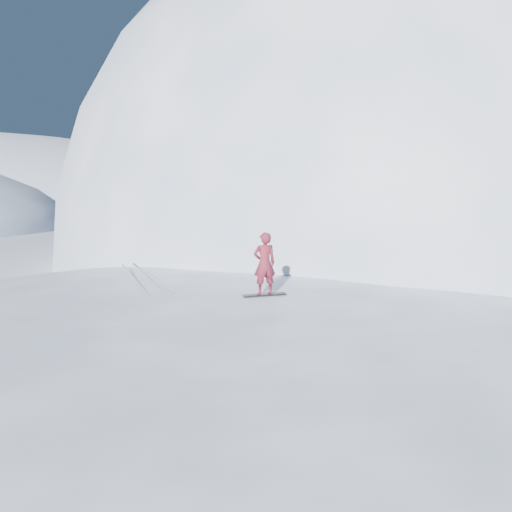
{
  "coord_description": "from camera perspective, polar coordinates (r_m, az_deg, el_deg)",
  "views": [
    {
      "loc": [
        -2.09,
        -12.05,
        5.82
      ],
      "look_at": [
        1.94,
        2.44,
        3.5
      ],
      "focal_mm": 32.0,
      "sensor_mm": 36.0,
      "label": 1
    }
  ],
  "objects": [
    {
      "name": "near_ridge",
      "position": [
        16.43,
        -3.75,
        -11.99
      ],
      "size": [
        36.0,
        28.0,
        4.8
      ],
      "primitive_type": "ellipsoid",
      "color": "white",
      "rests_on": "ground"
    },
    {
      "name": "peak_shoulder",
      "position": [
        34.75,
        5.07,
        -0.91
      ],
      "size": [
        28.0,
        24.0,
        18.0
      ],
      "primitive_type": "ellipsoid",
      "color": "white",
      "rests_on": "ground"
    },
    {
      "name": "board_tracks",
      "position": [
        18.0,
        -13.93,
        -2.38
      ],
      "size": [
        1.83,
        5.95,
        0.04
      ],
      "color": "silver",
      "rests_on": "ground"
    },
    {
      "name": "summit_peak",
      "position": [
        45.41,
        16.68,
        1.04
      ],
      "size": [
        60.0,
        56.0,
        56.0
      ],
      "primitive_type": "ellipsoid",
      "color": "white",
      "rests_on": "ground"
    },
    {
      "name": "ground",
      "position": [
        13.55,
        -5.36,
        -16.71
      ],
      "size": [
        400.0,
        400.0,
        0.0
      ],
      "primitive_type": "plane",
      "color": "white",
      "rests_on": "ground"
    },
    {
      "name": "snowboarder",
      "position": [
        14.28,
        1.07,
        -0.95
      ],
      "size": [
        0.73,
        0.48,
        1.97
      ],
      "primitive_type": "imported",
      "rotation": [
        0.0,
        0.0,
        3.16
      ],
      "color": "maroon",
      "rests_on": "snowboard"
    },
    {
      "name": "snowboard",
      "position": [
        14.49,
        1.06,
        -4.84
      ],
      "size": [
        1.41,
        0.29,
        0.02
      ],
      "primitive_type": "cube",
      "rotation": [
        0.0,
        0.0,
        0.02
      ],
      "color": "black",
      "rests_on": "near_ridge"
    },
    {
      "name": "wind_bumps",
      "position": [
        15.4,
        -8.9,
        -13.55
      ],
      "size": [
        16.0,
        14.4,
        1.0
      ],
      "color": "white",
      "rests_on": "ground"
    }
  ]
}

